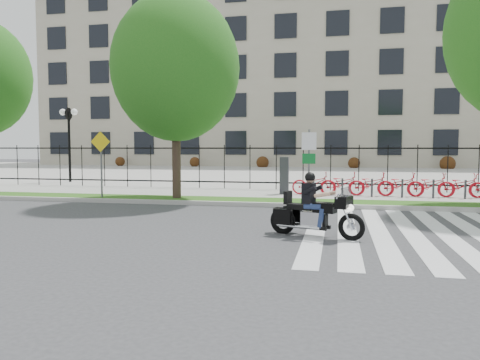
# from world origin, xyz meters

# --- Properties ---
(ground) EXTENTS (120.00, 120.00, 0.00)m
(ground) POSITION_xyz_m (0.00, 0.00, 0.00)
(ground) COLOR #353437
(ground) RESTS_ON ground
(curb) EXTENTS (60.00, 0.20, 0.15)m
(curb) POSITION_xyz_m (0.00, 4.10, 0.07)
(curb) COLOR #A7A59D
(curb) RESTS_ON ground
(grass_verge) EXTENTS (60.00, 1.50, 0.15)m
(grass_verge) POSITION_xyz_m (0.00, 4.95, 0.07)
(grass_verge) COLOR #285A16
(grass_verge) RESTS_ON ground
(sidewalk) EXTENTS (60.00, 3.50, 0.15)m
(sidewalk) POSITION_xyz_m (0.00, 7.45, 0.07)
(sidewalk) COLOR #9E9C93
(sidewalk) RESTS_ON ground
(plaza) EXTENTS (80.00, 34.00, 0.10)m
(plaza) POSITION_xyz_m (0.00, 25.00, 0.05)
(plaza) COLOR #9E9C93
(plaza) RESTS_ON ground
(crosswalk_stripes) EXTENTS (5.70, 8.00, 0.01)m
(crosswalk_stripes) POSITION_xyz_m (4.83, 0.00, 0.01)
(crosswalk_stripes) COLOR silver
(crosswalk_stripes) RESTS_ON ground
(iron_fence) EXTENTS (30.00, 0.06, 2.00)m
(iron_fence) POSITION_xyz_m (0.00, 9.20, 1.15)
(iron_fence) COLOR black
(iron_fence) RESTS_ON sidewalk
(office_building) EXTENTS (60.00, 21.90, 20.15)m
(office_building) POSITION_xyz_m (0.00, 44.92, 9.97)
(office_building) COLOR #A49B84
(office_building) RESTS_ON ground
(lamp_post_left) EXTENTS (1.06, 0.70, 4.25)m
(lamp_post_left) POSITION_xyz_m (-12.00, 12.00, 3.21)
(lamp_post_left) COLOR black
(lamp_post_left) RESTS_ON ground
(street_tree_1) EXTENTS (4.73, 4.73, 7.54)m
(street_tree_1) POSITION_xyz_m (-3.20, 4.95, 4.97)
(street_tree_1) COLOR #32231B
(street_tree_1) RESTS_ON grass_verge
(bike_share_station) EXTENTS (8.85, 0.84, 1.50)m
(bike_share_station) POSITION_xyz_m (5.00, 7.20, 0.61)
(bike_share_station) COLOR #2D2D33
(bike_share_station) RESTS_ON sidewalk
(sign_pole_regulatory) EXTENTS (0.50, 0.09, 2.50)m
(sign_pole_regulatory) POSITION_xyz_m (1.73, 4.58, 1.74)
(sign_pole_regulatory) COLOR #59595B
(sign_pole_regulatory) RESTS_ON grass_verge
(sign_pole_warning) EXTENTS (0.78, 0.09, 2.49)m
(sign_pole_warning) POSITION_xyz_m (-6.07, 4.58, 1.74)
(sign_pole_warning) COLOR #59595B
(sign_pole_warning) RESTS_ON grass_verge
(motorcycle_rider) EXTENTS (2.20, 1.14, 1.78)m
(motorcycle_rider) POSITION_xyz_m (2.21, -0.98, 0.59)
(motorcycle_rider) COLOR black
(motorcycle_rider) RESTS_ON ground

